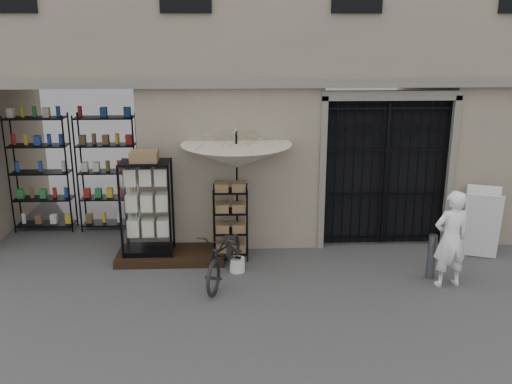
{
  "coord_description": "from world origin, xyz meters",
  "views": [
    {
      "loc": [
        -1.22,
        -8.48,
        4.31
      ],
      "look_at": [
        -0.8,
        1.4,
        1.35
      ],
      "focal_mm": 40.0,
      "sensor_mm": 36.0,
      "label": 1
    }
  ],
  "objects_px": {
    "wire_rack": "(231,223)",
    "easel_sign": "(482,223)",
    "display_cabinet": "(147,213)",
    "bicycle": "(225,280)",
    "shopkeeper": "(446,285)",
    "white_bucket": "(237,265)",
    "steel_bollard": "(431,257)",
    "market_umbrella": "(236,149)"
  },
  "relations": [
    {
      "from": "wire_rack",
      "to": "bicycle",
      "type": "height_order",
      "value": "wire_rack"
    },
    {
      "from": "wire_rack",
      "to": "easel_sign",
      "type": "xyz_separation_m",
      "value": [
        4.74,
        -0.13,
        -0.02
      ]
    },
    {
      "from": "display_cabinet",
      "to": "shopkeeper",
      "type": "bearing_deg",
      "value": -11.3
    },
    {
      "from": "white_bucket",
      "to": "steel_bollard",
      "type": "distance_m",
      "value": 3.4
    },
    {
      "from": "display_cabinet",
      "to": "steel_bollard",
      "type": "relative_size",
      "value": 2.37
    },
    {
      "from": "market_umbrella",
      "to": "shopkeeper",
      "type": "height_order",
      "value": "market_umbrella"
    },
    {
      "from": "wire_rack",
      "to": "display_cabinet",
      "type": "bearing_deg",
      "value": -153.65
    },
    {
      "from": "market_umbrella",
      "to": "steel_bollard",
      "type": "distance_m",
      "value": 3.93
    },
    {
      "from": "white_bucket",
      "to": "easel_sign",
      "type": "bearing_deg",
      "value": 6.22
    },
    {
      "from": "market_umbrella",
      "to": "easel_sign",
      "type": "relative_size",
      "value": 2.22
    },
    {
      "from": "display_cabinet",
      "to": "steel_bollard",
      "type": "bearing_deg",
      "value": -8.71
    },
    {
      "from": "display_cabinet",
      "to": "steel_bollard",
      "type": "height_order",
      "value": "display_cabinet"
    },
    {
      "from": "display_cabinet",
      "to": "easel_sign",
      "type": "bearing_deg",
      "value": 1.86
    },
    {
      "from": "market_umbrella",
      "to": "shopkeeper",
      "type": "distance_m",
      "value": 4.36
    },
    {
      "from": "display_cabinet",
      "to": "shopkeeper",
      "type": "relative_size",
      "value": 1.13
    },
    {
      "from": "easel_sign",
      "to": "bicycle",
      "type": "bearing_deg",
      "value": -149.51
    },
    {
      "from": "wire_rack",
      "to": "easel_sign",
      "type": "relative_size",
      "value": 1.08
    },
    {
      "from": "market_umbrella",
      "to": "bicycle",
      "type": "bearing_deg",
      "value": -101.36
    },
    {
      "from": "steel_bollard",
      "to": "shopkeeper",
      "type": "relative_size",
      "value": 0.48
    },
    {
      "from": "steel_bollard",
      "to": "easel_sign",
      "type": "distance_m",
      "value": 1.58
    },
    {
      "from": "white_bucket",
      "to": "steel_bollard",
      "type": "height_order",
      "value": "steel_bollard"
    },
    {
      "from": "display_cabinet",
      "to": "shopkeeper",
      "type": "height_order",
      "value": "display_cabinet"
    },
    {
      "from": "wire_rack",
      "to": "shopkeeper",
      "type": "height_order",
      "value": "wire_rack"
    },
    {
      "from": "white_bucket",
      "to": "bicycle",
      "type": "distance_m",
      "value": 0.43
    },
    {
      "from": "shopkeeper",
      "to": "easel_sign",
      "type": "bearing_deg",
      "value": -141.81
    },
    {
      "from": "market_umbrella",
      "to": "easel_sign",
      "type": "xyz_separation_m",
      "value": [
        4.61,
        -0.26,
        -1.4
      ]
    },
    {
      "from": "white_bucket",
      "to": "market_umbrella",
      "type": "bearing_deg",
      "value": 89.13
    },
    {
      "from": "display_cabinet",
      "to": "bicycle",
      "type": "relative_size",
      "value": 1.04
    },
    {
      "from": "white_bucket",
      "to": "shopkeeper",
      "type": "distance_m",
      "value": 3.63
    },
    {
      "from": "wire_rack",
      "to": "shopkeeper",
      "type": "distance_m",
      "value": 3.96
    },
    {
      "from": "market_umbrella",
      "to": "white_bucket",
      "type": "bearing_deg",
      "value": -90.87
    },
    {
      "from": "display_cabinet",
      "to": "white_bucket",
      "type": "distance_m",
      "value": 1.92
    },
    {
      "from": "wire_rack",
      "to": "white_bucket",
      "type": "height_order",
      "value": "wire_rack"
    },
    {
      "from": "wire_rack",
      "to": "white_bucket",
      "type": "relative_size",
      "value": 5.27
    },
    {
      "from": "wire_rack",
      "to": "steel_bollard",
      "type": "bearing_deg",
      "value": 8.14
    },
    {
      "from": "display_cabinet",
      "to": "wire_rack",
      "type": "height_order",
      "value": "display_cabinet"
    },
    {
      "from": "steel_bollard",
      "to": "bicycle",
      "type": "bearing_deg",
      "value": 179.01
    },
    {
      "from": "white_bucket",
      "to": "steel_bollard",
      "type": "relative_size",
      "value": 0.33
    },
    {
      "from": "white_bucket",
      "to": "bicycle",
      "type": "xyz_separation_m",
      "value": [
        -0.21,
        -0.35,
        -0.13
      ]
    },
    {
      "from": "wire_rack",
      "to": "shopkeeper",
      "type": "relative_size",
      "value": 0.84
    },
    {
      "from": "display_cabinet",
      "to": "easel_sign",
      "type": "xyz_separation_m",
      "value": [
        6.27,
        -0.09,
        -0.27
      ]
    },
    {
      "from": "white_bucket",
      "to": "easel_sign",
      "type": "distance_m",
      "value": 4.68
    }
  ]
}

